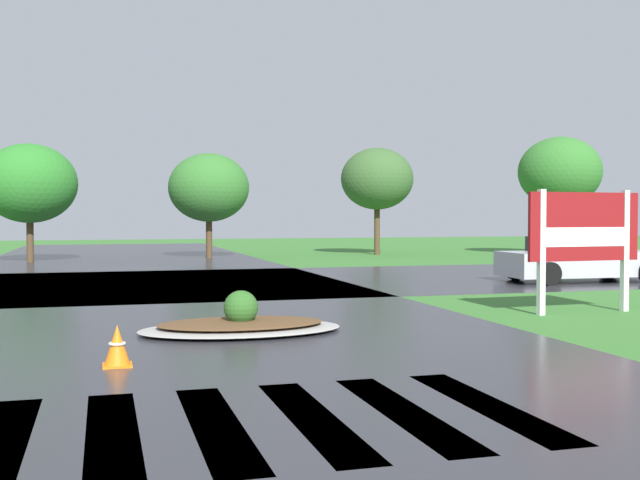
{
  "coord_description": "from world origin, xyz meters",
  "views": [
    {
      "loc": [
        -0.97,
        -2.87,
        1.89
      ],
      "look_at": [
        3.76,
        13.81,
        1.34
      ],
      "focal_mm": 43.14,
      "sensor_mm": 36.0,
      "label": 1
    }
  ],
  "objects_px": {
    "median_island": "(241,324)",
    "car_dark_suv": "(580,260)",
    "traffic_cone": "(117,347)",
    "estate_billboard": "(584,233)"
  },
  "relations": [
    {
      "from": "median_island",
      "to": "car_dark_suv",
      "type": "relative_size",
      "value": 0.71
    },
    {
      "from": "car_dark_suv",
      "to": "traffic_cone",
      "type": "relative_size",
      "value": 8.8
    },
    {
      "from": "median_island",
      "to": "car_dark_suv",
      "type": "height_order",
      "value": "car_dark_suv"
    },
    {
      "from": "estate_billboard",
      "to": "median_island",
      "type": "distance_m",
      "value": 7.0
    },
    {
      "from": "median_island",
      "to": "traffic_cone",
      "type": "distance_m",
      "value": 3.09
    },
    {
      "from": "estate_billboard",
      "to": "car_dark_suv",
      "type": "xyz_separation_m",
      "value": [
        4.21,
        6.24,
        -0.94
      ]
    },
    {
      "from": "median_island",
      "to": "car_dark_suv",
      "type": "xyz_separation_m",
      "value": [
        11.04,
        6.87,
        0.49
      ]
    },
    {
      "from": "estate_billboard",
      "to": "median_island",
      "type": "bearing_deg",
      "value": 2.16
    },
    {
      "from": "median_island",
      "to": "traffic_cone",
      "type": "xyz_separation_m",
      "value": [
        -1.98,
        -2.37,
        0.12
      ]
    },
    {
      "from": "car_dark_suv",
      "to": "traffic_cone",
      "type": "xyz_separation_m",
      "value": [
        -13.02,
        -9.25,
        -0.37
      ]
    }
  ]
}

